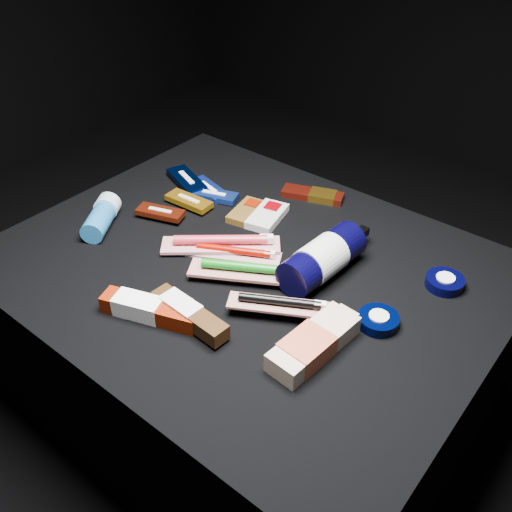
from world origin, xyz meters
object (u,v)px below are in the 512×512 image
Objects in this scene: bodywash_bottle at (313,344)px; deodorant_stick at (101,217)px; lotion_bottle at (322,259)px; toothpaste_carton_red at (146,309)px.

deodorant_stick is at bearing -177.33° from bodywash_bottle.
lotion_bottle is 1.32× the size of toothpaste_carton_red.
lotion_bottle is at bearing 40.00° from toothpaste_carton_red.
deodorant_stick is 0.72× the size of toothpaste_carton_red.
toothpaste_carton_red is at bearing -117.12° from lotion_bottle.
deodorant_stick reaches higher than bodywash_bottle.
bodywash_bottle reaches higher than toothpaste_carton_red.
deodorant_stick is at bearing 135.99° from toothpaste_carton_red.
toothpaste_carton_red is (-0.28, -0.11, -0.00)m from bodywash_bottle.
bodywash_bottle is at bearing -34.70° from deodorant_stick.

